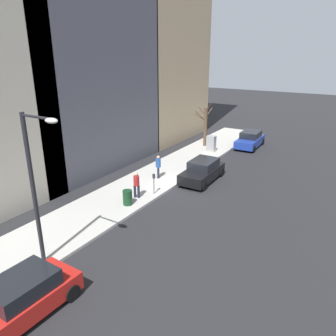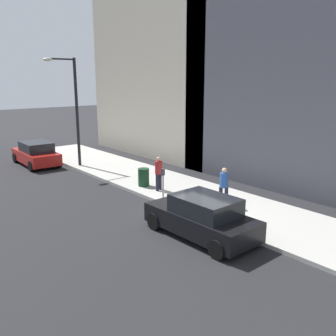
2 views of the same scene
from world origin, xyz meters
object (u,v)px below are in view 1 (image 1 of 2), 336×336
at_px(streetlamp, 36,180).
at_px(office_block_center, 45,33).
at_px(parked_car_blue, 250,140).
at_px(utility_box, 211,144).
at_px(pedestrian_midblock, 136,184).
at_px(bare_tree, 205,125).
at_px(parked_car_black, 202,171).
at_px(parked_car_red, 20,299).
at_px(trash_bin, 128,197).
at_px(parking_meter, 154,182).
at_px(pedestrian_near_meter, 158,165).

relative_size(streetlamp, office_block_center, 0.32).
bearing_deg(parked_car_blue, utility_box, 55.05).
relative_size(streetlamp, pedestrian_midblock, 3.92).
height_order(bare_tree, office_block_center, office_block_center).
xyz_separation_m(parked_car_blue, office_block_center, (12.82, 12.10, 9.30)).
distance_m(parked_car_black, parked_car_red, 14.83).
xyz_separation_m(parked_car_blue, parked_car_black, (0.07, 10.24, 0.00)).
bearing_deg(parked_car_black, trash_bin, 71.32).
bearing_deg(trash_bin, utility_box, -88.20).
xyz_separation_m(parking_meter, pedestrian_near_meter, (1.30, -2.50, 0.11)).
bearing_deg(streetlamp, parked_car_red, 123.38).
distance_m(trash_bin, pedestrian_near_meter, 4.72).
distance_m(parked_car_red, office_block_center, 20.60).
xyz_separation_m(parked_car_red, trash_bin, (2.19, -8.71, -0.14)).
bearing_deg(parking_meter, bare_tree, -79.73).
bearing_deg(streetlamp, parked_car_black, -96.01).
bearing_deg(parking_meter, streetlamp, 91.13).
bearing_deg(office_block_center, parked_car_red, 135.08).
bearing_deg(pedestrian_near_meter, trash_bin, 156.56).
bearing_deg(parked_car_red, parking_meter, -79.45).
xyz_separation_m(trash_bin, office_block_center, (10.82, -4.26, 9.44)).
xyz_separation_m(trash_bin, pedestrian_midblock, (0.13, -1.07, 0.49)).
bearing_deg(parked_car_red, utility_box, -81.68).
distance_m(parked_car_red, pedestrian_midblock, 10.06).
distance_m(trash_bin, pedestrian_midblock, 1.19).
relative_size(parked_car_black, bare_tree, 0.99).
relative_size(parking_meter, utility_box, 0.94).
distance_m(utility_box, streetlamp, 19.31).
height_order(parked_car_red, bare_tree, bare_tree).
height_order(pedestrian_midblock, office_block_center, office_block_center).
bearing_deg(utility_box, pedestrian_near_meter, 86.80).
distance_m(parked_car_blue, utility_box, 4.38).
bearing_deg(parked_car_black, streetlamp, 82.80).
bearing_deg(pedestrian_near_meter, pedestrian_midblock, 157.67).
bearing_deg(office_block_center, streetlamp, 137.22).
relative_size(parked_car_black, streetlamp, 0.65).
distance_m(trash_bin, office_block_center, 14.98).
distance_m(streetlamp, trash_bin, 7.21).
xyz_separation_m(parking_meter, utility_box, (0.85, -10.57, -0.13)).
xyz_separation_m(parked_car_red, bare_tree, (3.90, -22.76, 1.40)).
bearing_deg(office_block_center, pedestrian_near_meter, -177.95).
bearing_deg(pedestrian_midblock, parking_meter, 44.84).
height_order(parking_meter, bare_tree, bare_tree).
xyz_separation_m(parked_car_blue, streetlamp, (1.38, 22.68, 3.28)).
distance_m(parked_car_red, streetlamp, 4.35).
xyz_separation_m(parked_car_red, pedestrian_midblock, (2.32, -9.78, 0.35)).
height_order(parked_car_blue, utility_box, utility_box).
height_order(utility_box, pedestrian_midblock, pedestrian_midblock).
xyz_separation_m(parking_meter, office_block_center, (11.27, -2.14, 9.06)).
distance_m(parked_car_blue, parking_meter, 14.32).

